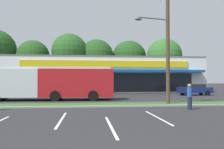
% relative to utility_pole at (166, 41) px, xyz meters
% --- Properties ---
extents(grass_median, '(56.00, 2.20, 0.12)m').
position_rel_utility_pole_xyz_m(grass_median, '(-5.48, 0.22, -5.04)').
color(grass_median, '#2D5B23').
rests_on(grass_median, ground_plane).
extents(curb_lip, '(56.00, 0.24, 0.12)m').
position_rel_utility_pole_xyz_m(curb_lip, '(-5.48, -1.00, -5.04)').
color(curb_lip, '#99968C').
rests_on(curb_lip, ground_plane).
extents(parking_stripe_1, '(0.12, 4.80, 0.01)m').
position_rel_utility_pole_xyz_m(parking_stripe_1, '(-7.60, -6.09, -5.10)').
color(parking_stripe_1, silver).
rests_on(parking_stripe_1, ground_plane).
extents(parking_stripe_2, '(0.12, 4.80, 0.01)m').
position_rel_utility_pole_xyz_m(parking_stripe_2, '(-5.30, -8.02, -5.10)').
color(parking_stripe_2, silver).
rests_on(parking_stripe_2, ground_plane).
extents(parking_stripe_3, '(0.12, 4.80, 0.01)m').
position_rel_utility_pole_xyz_m(parking_stripe_3, '(-2.59, -5.93, -5.10)').
color(parking_stripe_3, silver).
rests_on(parking_stripe_3, ground_plane).
extents(storefront_building, '(31.17, 11.60, 5.64)m').
position_rel_utility_pole_xyz_m(storefront_building, '(-3.42, 21.35, -2.28)').
color(storefront_building, silver).
rests_on(storefront_building, ground_plane).
extents(tree_left, '(6.47, 6.47, 9.84)m').
position_rel_utility_pole_xyz_m(tree_left, '(-16.95, 29.41, 1.49)').
color(tree_left, '#473323').
rests_on(tree_left, ground_plane).
extents(tree_mid_left, '(7.25, 7.25, 11.46)m').
position_rel_utility_pole_xyz_m(tree_mid_left, '(-9.89, 30.08, 2.72)').
color(tree_mid_left, '#473323').
rests_on(tree_mid_left, ground_plane).
extents(tree_mid, '(7.18, 7.18, 10.50)m').
position_rel_utility_pole_xyz_m(tree_mid, '(-4.31, 30.85, 1.80)').
color(tree_mid, '#473323').
rests_on(tree_mid, ground_plane).
extents(tree_mid_right, '(7.54, 7.54, 10.61)m').
position_rel_utility_pole_xyz_m(tree_mid_right, '(2.89, 32.42, 1.73)').
color(tree_mid_right, '#473323').
rests_on(tree_mid_right, ground_plane).
extents(tree_right, '(7.23, 7.23, 10.55)m').
position_rel_utility_pole_xyz_m(tree_right, '(9.62, 28.68, 1.82)').
color(tree_right, '#473323').
rests_on(tree_right, ground_plane).
extents(utility_pole, '(3.14, 2.38, 9.51)m').
position_rel_utility_pole_xyz_m(utility_pole, '(0.00, 0.00, 0.00)').
color(utility_pole, '#4C3826').
rests_on(utility_pole, ground_plane).
extents(city_bus, '(12.97, 2.91, 3.25)m').
position_rel_utility_pole_xyz_m(city_bus, '(-10.21, 5.33, -3.33)').
color(city_bus, '#AD191E').
rests_on(city_bus, ground_plane).
extents(car_0, '(4.18, 1.97, 1.45)m').
position_rel_utility_pole_xyz_m(car_0, '(7.72, 11.10, -4.34)').
color(car_0, navy).
rests_on(car_0, ground_plane).
extents(pedestrian_by_pole, '(0.35, 0.35, 1.73)m').
position_rel_utility_pole_xyz_m(pedestrian_by_pole, '(0.56, -3.01, -4.23)').
color(pedestrian_by_pole, '#1E2338').
rests_on(pedestrian_by_pole, ground_plane).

